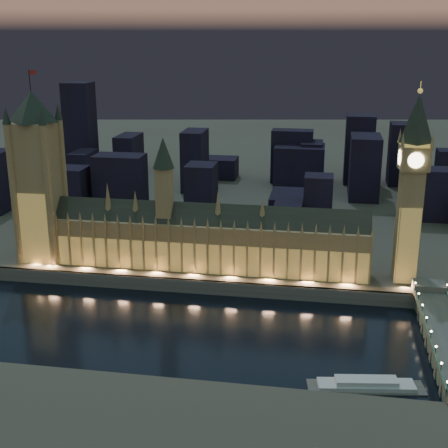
% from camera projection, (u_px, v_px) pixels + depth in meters
% --- Properties ---
extents(ground_plane, '(2000.00, 2000.00, 0.00)m').
position_uv_depth(ground_plane, '(197.00, 326.00, 318.21)').
color(ground_plane, black).
rests_on(ground_plane, ground).
extents(north_bank, '(2000.00, 960.00, 8.00)m').
position_uv_depth(north_bank, '(280.00, 144.00, 806.81)').
color(north_bank, '#4C3F32').
rests_on(north_bank, ground).
extents(embankment_wall, '(2000.00, 2.50, 8.00)m').
position_uv_depth(embankment_wall, '(211.00, 288.00, 355.65)').
color(embankment_wall, '#4B4E43').
rests_on(embankment_wall, ground).
extents(palace_of_westminster, '(202.00, 21.79, 78.00)m').
position_uv_depth(palace_of_westminster, '(197.00, 238.00, 370.55)').
color(palace_of_westminster, '#967849').
rests_on(palace_of_westminster, north_bank).
extents(victoria_tower, '(31.68, 31.68, 114.88)m').
position_uv_depth(victoria_tower, '(38.00, 169.00, 374.70)').
color(victoria_tower, '#967849').
rests_on(victoria_tower, north_bank).
extents(elizabeth_tower, '(18.00, 18.00, 111.11)m').
position_uv_depth(elizabeth_tower, '(413.00, 173.00, 338.72)').
color(elizabeth_tower, '#967849').
rests_on(elizabeth_tower, north_bank).
extents(westminster_bridge, '(17.39, 113.00, 15.90)m').
position_uv_depth(westminster_bridge, '(443.00, 337.00, 294.24)').
color(westminster_bridge, '#4B4E43').
rests_on(westminster_bridge, ground).
extents(river_boat, '(50.23, 18.33, 4.50)m').
position_uv_depth(river_boat, '(366.00, 385.00, 262.38)').
color(river_boat, '#4B4E43').
rests_on(river_boat, ground).
extents(city_backdrop, '(480.09, 215.63, 88.79)m').
position_uv_depth(city_backdrop, '(285.00, 168.00, 536.78)').
color(city_backdrop, black).
rests_on(city_backdrop, north_bank).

